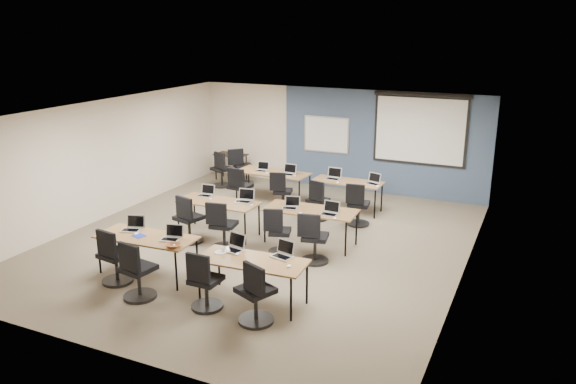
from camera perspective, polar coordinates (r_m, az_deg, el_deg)
The scene contains 58 objects.
floor at distance 11.62m, azimuth -2.73°, elevation -5.09°, with size 8.00×9.00×0.02m, color #6B6354.
ceiling at distance 10.91m, azimuth -2.92°, elevation 8.21°, with size 8.00×9.00×0.02m, color white.
wall_back at distance 15.21m, azimuth 5.07°, elevation 5.40°, with size 8.00×0.04×2.70m, color beige.
wall_front at distance 7.71m, azimuth -18.58°, elevation -6.74°, with size 8.00×0.04×2.70m, color beige.
wall_left at distance 13.47m, azimuth -18.12°, elevation 3.17°, with size 0.04×9.00×2.70m, color beige.
wall_right at distance 10.05m, azimuth 17.85°, elevation -1.23°, with size 0.04×9.00×2.70m, color beige.
blue_accent_panel at distance 14.82m, azimuth 9.59°, elevation 4.93°, with size 5.50×0.04×2.70m, color #3D5977.
whiteboard at distance 15.23m, azimuth 3.91°, elevation 5.82°, with size 1.28×0.03×0.98m.
projector_screen at distance 14.44m, azimuth 13.28°, elevation 6.59°, with size 2.40×0.10×1.82m.
training_table_front_left at distance 10.20m, azimuth -14.18°, elevation -4.62°, with size 1.79×0.75×0.73m.
training_table_front_right at distance 8.96m, azimuth -3.66°, elevation -7.17°, with size 1.75×0.73×0.73m.
training_table_mid_left at distance 11.90m, azimuth -7.14°, elevation -1.16°, with size 1.75×0.73×0.73m.
training_table_mid_right at distance 11.30m, azimuth 2.30°, elevation -2.00°, with size 1.86×0.78×0.73m.
training_table_back_left at distance 14.17m, azimuth -1.56°, elevation 1.87°, with size 1.87×0.78×0.73m.
training_table_back_right at distance 13.40m, azimuth 6.06°, elevation 0.88°, with size 1.66×0.69×0.73m.
laptop_0 at distance 10.53m, azimuth -15.48°, elevation -3.41°, with size 0.34×0.29×0.26m.
mouse_0 at distance 10.31m, azimuth -15.16°, elevation -4.11°, with size 0.06×0.10×0.04m, color white.
task_chair_0 at distance 10.11m, azimuth -17.25°, elevation -6.69°, with size 0.53×0.53×1.01m.
laptop_1 at distance 9.93m, azimuth -11.72°, elevation -4.39°, with size 0.32×0.27×0.25m.
mouse_1 at distance 9.67m, azimuth -11.44°, elevation -5.26°, with size 0.05×0.09×0.03m, color white.
task_chair_1 at distance 9.46m, azimuth -15.12°, elevation -8.16°, with size 0.54×0.54×1.02m.
laptop_2 at distance 9.33m, azimuth -5.48°, elevation -5.48°, with size 0.35×0.29×0.26m.
mouse_2 at distance 9.15m, azimuth -5.18°, elevation -6.28°, with size 0.06×0.10×0.04m, color white.
task_chair_2 at distance 8.93m, azimuth -8.49°, elevation -9.39°, with size 0.50×0.50×0.98m.
laptop_3 at distance 9.03m, azimuth -0.48°, elevation -6.19°, with size 0.33×0.28×0.25m.
mouse_3 at distance 8.67m, azimuth 0.09°, elevation -7.53°, with size 0.06×0.10×0.04m, color white.
task_chair_3 at distance 8.44m, azimuth -3.33°, elevation -10.68°, with size 0.58×0.54×1.02m.
laptop_4 at distance 12.29m, azimuth -8.32°, elevation -0.11°, with size 0.31×0.26×0.24m.
mouse_4 at distance 12.04m, azimuth -7.87°, elevation -0.69°, with size 0.05×0.09×0.03m, color white.
task_chair_4 at distance 11.61m, azimuth -10.12°, elevation -3.12°, with size 0.54×0.54×1.02m.
laptop_5 at distance 11.80m, azimuth -4.43°, elevation -0.68°, with size 0.34×0.29×0.26m.
mouse_5 at distance 11.54m, azimuth -3.71°, elevation -1.34°, with size 0.05×0.09×0.03m, color white.
task_chair_5 at distance 11.16m, azimuth -6.70°, elevation -3.82°, with size 0.53×0.53×1.01m.
laptop_6 at distance 11.34m, azimuth 0.30°, elevation -1.37°, with size 0.31×0.26×0.23m.
mouse_6 at distance 11.03m, azimuth 1.24°, elevation -2.15°, with size 0.06×0.09×0.03m, color white.
task_chair_6 at distance 10.89m, azimuth -1.01°, elevation -4.40°, with size 0.47×0.46×0.95m.
laptop_7 at distance 11.01m, azimuth 4.30°, elevation -1.96°, with size 0.33×0.28×0.25m.
mouse_7 at distance 10.78m, azimuth 4.79°, elevation -2.67°, with size 0.06×0.10×0.03m, color white.
task_chair_7 at distance 10.48m, azimuth 2.60°, elevation -5.11°, with size 0.52×0.52×1.00m.
laptop_8 at distance 14.26m, azimuth -2.67°, elevation 2.38°, with size 0.30×0.26×0.23m.
mouse_8 at distance 14.01m, azimuth -2.13°, elevation 1.93°, with size 0.06×0.10×0.03m, color white.
task_chair_8 at distance 13.67m, azimuth -4.97°, elevation 0.12°, with size 0.55×0.55×1.02m.
laptop_9 at distance 13.90m, azimuth 0.07°, elevation 2.04°, with size 0.33×0.28×0.25m.
mouse_9 at distance 13.74m, azimuth 0.69°, elevation 1.64°, with size 0.05×0.09×0.03m, color white.
task_chair_9 at distance 13.44m, azimuth -0.66°, elevation -0.24°, with size 0.48×0.47×0.96m.
laptop_10 at distance 13.55m, azimuth 4.63°, elevation 1.61°, with size 0.35×0.30×0.26m.
mouse_10 at distance 13.21m, azimuth 5.07°, elevation 0.96°, with size 0.07×0.11×0.04m, color white.
task_chair_10 at distance 12.77m, azimuth 3.01°, elevation -1.18°, with size 0.47×0.47×0.96m.
laptop_11 at distance 13.24m, azimuth 8.68°, elevation 1.09°, with size 0.32×0.27×0.25m.
mouse_11 at distance 13.01m, azimuth 9.09°, elevation 0.57°, with size 0.06×0.10×0.04m, color white.
task_chair_11 at distance 12.50m, azimuth 7.08°, elevation -1.62°, with size 0.50×0.50×0.99m.
blue_mousepad at distance 10.24m, azimuth -14.91°, elevation -4.32°, with size 0.22×0.18×0.01m, color #1526A3.
snack_bowl at distance 9.58m, azimuth -11.60°, elevation -5.34°, with size 0.27×0.27×0.07m, color olive.
snack_plate at distance 9.26m, azimuth -6.89°, elevation -6.09°, with size 0.19×0.19×0.01m, color white.
coffee_cup at distance 9.24m, azimuth -6.57°, elevation -5.86°, with size 0.07×0.07×0.07m, color white.
utility_table at distance 16.16m, azimuth -5.83°, elevation 3.53°, with size 0.91×0.51×0.75m.
spare_chair_a at distance 15.68m, azimuth -4.72°, elevation 2.28°, with size 0.64×0.54×1.02m.
spare_chair_b at distance 15.49m, azimuth -6.80°, elevation 2.00°, with size 0.54×0.52×1.00m.
Camera 1 is at (5.02, -9.55, 4.29)m, focal length 35.00 mm.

